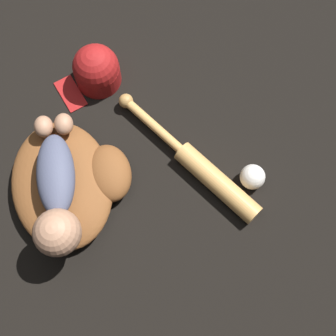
# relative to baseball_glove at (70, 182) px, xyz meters

# --- Properties ---
(ground_plane) EXTENTS (6.00, 6.00, 0.00)m
(ground_plane) POSITION_rel_baseball_glove_xyz_m (-0.07, -0.06, -0.04)
(ground_plane) COLOR black
(baseball_glove) EXTENTS (0.44, 0.40, 0.08)m
(baseball_glove) POSITION_rel_baseball_glove_xyz_m (0.00, 0.00, 0.00)
(baseball_glove) COLOR brown
(baseball_glove) RESTS_ON ground
(baby_figure) EXTENTS (0.37, 0.27, 0.12)m
(baby_figure) POSITION_rel_baseball_glove_xyz_m (0.04, -0.05, 0.09)
(baby_figure) COLOR #4C516B
(baby_figure) RESTS_ON baseball_glove
(baseball_bat) EXTENTS (0.51, 0.12, 0.06)m
(baseball_bat) POSITION_rel_baseball_glove_xyz_m (0.19, 0.31, -0.01)
(baseball_bat) COLOR tan
(baseball_bat) RESTS_ON ground
(baseball) EXTENTS (0.07, 0.07, 0.07)m
(baseball) POSITION_rel_baseball_glove_xyz_m (0.29, 0.40, -0.01)
(baseball) COLOR white
(baseball) RESTS_ON ground
(baseball_cap) EXTENTS (0.14, 0.20, 0.13)m
(baseball_cap) POSITION_rel_baseball_glove_xyz_m (-0.23, 0.25, 0.01)
(baseball_cap) COLOR maroon
(baseball_cap) RESTS_ON ground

